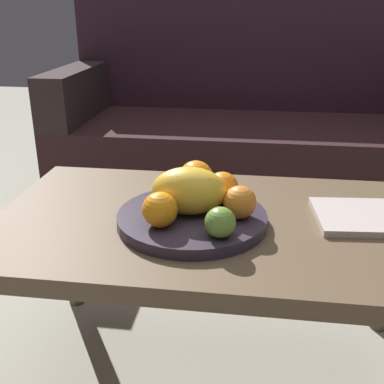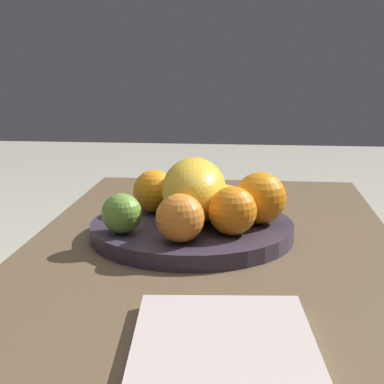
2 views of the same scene
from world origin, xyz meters
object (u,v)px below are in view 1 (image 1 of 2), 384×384
couch (250,138)px  orange_right (196,178)px  fruit_bowl (192,218)px  banana_bunch (188,194)px  magazine (372,217)px  apple_front (220,222)px  orange_front (240,202)px  orange_back (222,188)px  melon_large_front (189,191)px  orange_left (160,210)px  coffee_table (217,239)px

couch → orange_right: bearing=-95.7°
fruit_bowl → orange_right: 0.12m
couch → banana_bunch: (-0.12, -1.16, 0.19)m
orange_right → magazine: orange_right is taller
apple_front → magazine: size_ratio=0.25×
orange_front → apple_front: size_ratio=1.15×
couch → orange_back: bearing=-92.2°
melon_large_front → orange_back: bearing=43.8°
fruit_bowl → orange_left: (-0.06, -0.07, 0.05)m
orange_front → orange_left: orange_left is taller
orange_front → magazine: 0.31m
fruit_bowl → apple_front: (0.07, -0.10, 0.04)m
orange_left → couch: bearing=82.9°
melon_large_front → banana_bunch: 0.05m
couch → apple_front: couch is taller
coffee_table → couch: 1.18m
fruit_bowl → banana_bunch: bearing=107.1°
orange_left → apple_front: (0.13, -0.03, -0.01)m
melon_large_front → magazine: size_ratio=0.65×
melon_large_front → orange_left: 0.09m
magazine → coffee_table: bearing=-178.7°
coffee_table → fruit_bowl: (-0.05, -0.03, 0.06)m
coffee_table → orange_left: (-0.11, -0.10, 0.11)m
banana_bunch → magazine: (0.41, 0.02, -0.04)m
fruit_bowl → coffee_table: bearing=33.2°
orange_left → magazine: size_ratio=0.29×
couch → orange_front: (-0.00, -1.21, 0.20)m
banana_bunch → orange_front: bearing=-25.1°
apple_front → couch: bearing=88.5°
orange_left → orange_front: bearing=21.8°
melon_large_front → orange_right: (0.00, 0.11, -0.01)m
fruit_bowl → orange_front: 0.11m
coffee_table → orange_back: size_ratio=13.73×
orange_right → banana_bunch: (-0.01, -0.06, -0.02)m
orange_right → orange_back: size_ratio=1.13×
orange_front → magazine: size_ratio=0.28×
couch → orange_left: 1.30m
orange_back → magazine: bearing=0.8°
couch → magazine: (0.29, -1.13, 0.15)m
coffee_table → fruit_bowl: size_ratio=3.08×
fruit_bowl → orange_left: size_ratio=4.47×
orange_left → melon_large_front: bearing=55.9°
magazine → couch: bearing=99.5°
couch → coffee_table: bearing=-92.5°
fruit_bowl → melon_large_front: size_ratio=2.02×
coffee_table → melon_large_front: bearing=-151.8°
coffee_table → orange_back: bearing=76.8°
fruit_bowl → apple_front: 0.13m
orange_front → magazine: bearing=15.0°
orange_right → apple_front: 0.22m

